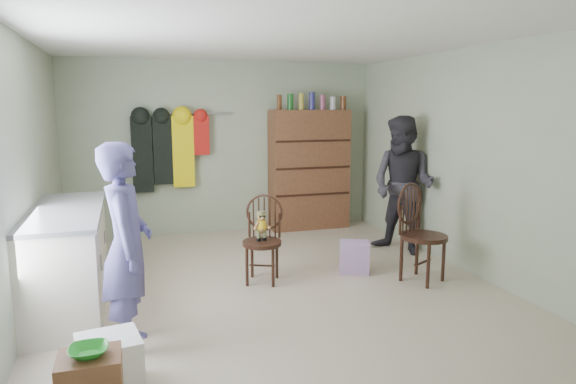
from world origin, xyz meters
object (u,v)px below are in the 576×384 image
object	(u,v)px
dresser	(309,169)
chair_front	(263,234)
chair_far	(419,229)
counter	(68,258)

from	to	relation	value
dresser	chair_front	bearing A→B (deg)	-121.26
chair_front	chair_far	size ratio (longest dim) A/B	0.88
counter	chair_far	size ratio (longest dim) A/B	1.76
counter	chair_front	world-z (taller)	counter
chair_front	chair_far	xyz separation A→B (m)	(1.60, -0.48, 0.05)
chair_front	chair_far	bearing A→B (deg)	7.64
chair_far	dresser	size ratio (longest dim) A/B	0.51
chair_far	dresser	bearing A→B (deg)	69.39
counter	chair_far	bearing A→B (deg)	-5.14
dresser	chair_far	bearing A→B (deg)	-83.36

